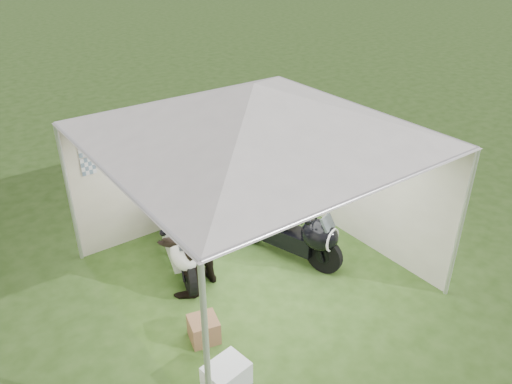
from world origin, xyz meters
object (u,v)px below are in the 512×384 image
(person_dark_jacket, at_px, (185,233))
(motorcycle_black, at_px, (292,229))
(canopy_tent, at_px, (253,115))
(paddock_stand, at_px, (246,232))
(person_blue_jacket, at_px, (189,216))
(equipment_box, at_px, (285,202))
(motorcycle_white, at_px, (179,238))
(crate_1, at_px, (204,329))
(crate_0, at_px, (227,376))

(person_dark_jacket, bearing_deg, motorcycle_black, 149.11)
(person_dark_jacket, bearing_deg, canopy_tent, 143.57)
(person_dark_jacket, bearing_deg, paddock_stand, -179.18)
(person_blue_jacket, height_order, equipment_box, person_blue_jacket)
(motorcycle_white, relative_size, crate_1, 5.54)
(crate_1, bearing_deg, equipment_box, 33.11)
(paddock_stand, distance_m, equipment_box, 1.12)
(paddock_stand, bearing_deg, equipment_box, 14.31)
(paddock_stand, relative_size, person_blue_jacket, 0.21)
(canopy_tent, xyz_separation_m, person_dark_jacket, (-0.98, 0.26, -1.59))
(canopy_tent, relative_size, crate_0, 11.60)
(crate_1, bearing_deg, paddock_stand, 41.82)
(equipment_box, distance_m, crate_0, 4.04)
(motorcycle_black, height_order, person_dark_jacket, person_dark_jacket)
(motorcycle_white, xyz_separation_m, person_blue_jacket, (0.17, -0.08, 0.38))
(equipment_box, bearing_deg, person_dark_jacket, -160.97)
(motorcycle_white, height_order, motorcycle_black, motorcycle_white)
(crate_1, bearing_deg, motorcycle_white, 72.28)
(motorcycle_black, relative_size, paddock_stand, 5.09)
(crate_0, xyz_separation_m, crate_1, (0.17, 0.80, -0.00))
(equipment_box, bearing_deg, canopy_tent, -143.74)
(person_blue_jacket, height_order, crate_1, person_blue_jacket)
(canopy_tent, distance_m, crate_0, 3.23)
(crate_0, bearing_deg, equipment_box, 41.34)
(equipment_box, height_order, crate_1, equipment_box)
(motorcycle_black, bearing_deg, canopy_tent, 160.95)
(canopy_tent, xyz_separation_m, crate_1, (-1.32, -0.73, -2.41))
(motorcycle_white, bearing_deg, motorcycle_black, -11.26)
(paddock_stand, height_order, equipment_box, equipment_box)
(crate_1, bearing_deg, person_dark_jacket, 71.38)
(paddock_stand, bearing_deg, crate_0, -129.18)
(motorcycle_black, relative_size, equipment_box, 4.32)
(canopy_tent, xyz_separation_m, person_blue_jacket, (-0.67, 0.70, -1.64))
(equipment_box, height_order, crate_0, equipment_box)
(person_dark_jacket, distance_m, crate_1, 1.33)
(motorcycle_white, bearing_deg, person_dark_jacket, -90.20)
(motorcycle_white, height_order, person_dark_jacket, person_dark_jacket)
(motorcycle_white, relative_size, person_dark_jacket, 1.01)
(crate_0, bearing_deg, person_blue_jacket, 69.77)
(canopy_tent, xyz_separation_m, motorcycle_black, (0.73, -0.02, -2.02))
(motorcycle_black, bearing_deg, person_dark_jacket, 153.25)
(person_blue_jacket, bearing_deg, motorcycle_white, -78.92)
(person_dark_jacket, xyz_separation_m, person_blue_jacket, (0.32, 0.44, -0.05))
(equipment_box, bearing_deg, crate_0, -138.66)
(motorcycle_white, bearing_deg, canopy_tent, -27.28)
(motorcycle_white, bearing_deg, crate_1, -91.95)
(motorcycle_black, distance_m, person_dark_jacket, 1.79)
(person_blue_jacket, relative_size, crate_0, 3.84)
(crate_1, bearing_deg, person_blue_jacket, 65.61)
(crate_1, bearing_deg, crate_0, -102.23)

